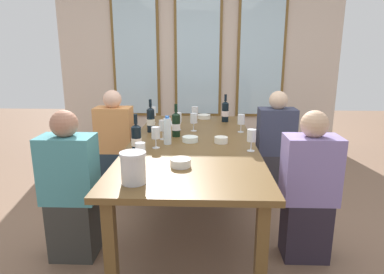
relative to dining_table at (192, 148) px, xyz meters
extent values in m
plane|color=brown|center=(0.00, 0.00, -0.68)|extent=(12.00, 12.00, 0.00)
cube|color=beige|center=(0.00, 2.48, 0.77)|extent=(4.27, 0.06, 2.90)
cube|color=brown|center=(-0.95, 2.43, 0.77)|extent=(0.72, 0.03, 1.88)
cube|color=silver|center=(-0.95, 2.41, 0.77)|extent=(0.64, 0.01, 1.80)
cube|color=brown|center=(0.00, 2.43, 0.77)|extent=(0.72, 0.03, 1.88)
cube|color=silver|center=(0.00, 2.41, 0.77)|extent=(0.64, 0.01, 1.80)
cube|color=brown|center=(0.95, 2.43, 0.77)|extent=(0.72, 0.03, 1.88)
cube|color=silver|center=(0.95, 2.41, 0.77)|extent=(0.64, 0.01, 1.80)
cube|color=brown|center=(0.00, 0.00, 0.04)|extent=(1.07, 2.37, 0.04)
cube|color=brown|center=(-0.44, -1.09, -0.33)|extent=(0.07, 0.07, 0.70)
cube|color=brown|center=(0.44, -1.09, -0.33)|extent=(0.07, 0.07, 0.70)
cube|color=brown|center=(-0.44, 1.09, -0.33)|extent=(0.07, 0.07, 0.70)
cube|color=brown|center=(0.44, 1.09, -0.33)|extent=(0.07, 0.07, 0.70)
cylinder|color=white|center=(-0.27, 0.71, 0.07)|extent=(0.24, 0.24, 0.01)
cylinder|color=silver|center=(-0.31, -0.96, 0.15)|extent=(0.14, 0.14, 0.17)
cylinder|color=silver|center=(-0.31, -0.96, 0.24)|extent=(0.16, 0.16, 0.02)
cylinder|color=black|center=(-0.41, -0.37, 0.17)|extent=(0.07, 0.07, 0.21)
cone|color=black|center=(-0.41, -0.37, 0.28)|extent=(0.07, 0.07, 0.02)
cylinder|color=black|center=(-0.41, -0.37, 0.33)|extent=(0.03, 0.03, 0.08)
cylinder|color=#F2DFCF|center=(-0.41, -0.37, 0.16)|extent=(0.08, 0.08, 0.06)
cylinder|color=black|center=(0.33, 0.86, 0.17)|extent=(0.07, 0.07, 0.21)
cone|color=black|center=(0.33, 0.86, 0.28)|extent=(0.07, 0.07, 0.02)
cylinder|color=black|center=(0.33, 0.86, 0.33)|extent=(0.03, 0.03, 0.08)
cylinder|color=silver|center=(0.33, 0.86, 0.16)|extent=(0.08, 0.08, 0.06)
cylinder|color=black|center=(-0.15, 0.17, 0.16)|extent=(0.08, 0.08, 0.20)
cone|color=black|center=(-0.15, 0.17, 0.28)|extent=(0.08, 0.08, 0.02)
cylinder|color=black|center=(-0.15, 0.17, 0.33)|extent=(0.03, 0.03, 0.08)
cylinder|color=white|center=(-0.15, 0.17, 0.15)|extent=(0.08, 0.08, 0.06)
cylinder|color=black|center=(-0.41, 0.34, 0.17)|extent=(0.07, 0.07, 0.22)
cone|color=black|center=(-0.41, 0.34, 0.29)|extent=(0.07, 0.07, 0.02)
cylinder|color=black|center=(-0.41, 0.34, 0.34)|extent=(0.03, 0.03, 0.08)
cylinder|color=silver|center=(-0.41, 0.34, 0.16)|extent=(0.08, 0.08, 0.06)
cylinder|color=white|center=(0.25, -0.04, 0.09)|extent=(0.11, 0.11, 0.05)
cylinder|color=white|center=(0.10, 1.03, 0.09)|extent=(0.15, 0.15, 0.05)
cylinder|color=white|center=(-0.05, -0.66, 0.09)|extent=(0.14, 0.14, 0.05)
cylinder|color=white|center=(-0.02, -0.01, 0.09)|extent=(0.14, 0.14, 0.05)
cylinder|color=white|center=(-0.20, -0.09, 0.17)|extent=(0.06, 0.06, 0.22)
cylinder|color=blue|center=(-0.20, -0.09, 0.29)|extent=(0.04, 0.04, 0.02)
cylinder|color=white|center=(0.47, -0.28, 0.07)|extent=(0.06, 0.06, 0.00)
cylinder|color=white|center=(0.47, -0.28, 0.11)|extent=(0.01, 0.01, 0.07)
cylinder|color=white|center=(0.47, -0.28, 0.19)|extent=(0.07, 0.07, 0.09)
cylinder|color=maroon|center=(0.47, -0.28, 0.16)|extent=(0.06, 0.06, 0.03)
cylinder|color=white|center=(-0.29, -0.22, 0.07)|extent=(0.06, 0.06, 0.00)
cylinder|color=white|center=(-0.29, -0.22, 0.11)|extent=(0.01, 0.01, 0.07)
cylinder|color=white|center=(-0.29, -0.22, 0.19)|extent=(0.07, 0.07, 0.09)
cylinder|color=white|center=(-0.46, 0.78, 0.07)|extent=(0.06, 0.06, 0.00)
cylinder|color=white|center=(-0.46, 0.78, 0.11)|extent=(0.01, 0.01, 0.07)
cylinder|color=white|center=(-0.46, 0.78, 0.19)|extent=(0.07, 0.07, 0.09)
cylinder|color=beige|center=(-0.46, 0.78, 0.16)|extent=(0.06, 0.06, 0.04)
cylinder|color=white|center=(-0.26, 0.06, 0.07)|extent=(0.06, 0.06, 0.00)
cylinder|color=white|center=(-0.26, 0.06, 0.11)|extent=(0.01, 0.01, 0.07)
cylinder|color=white|center=(-0.26, 0.06, 0.19)|extent=(0.07, 0.07, 0.09)
cylinder|color=#590C19|center=(-0.26, 0.06, 0.15)|extent=(0.06, 0.06, 0.02)
cylinder|color=white|center=(-0.32, -0.70, 0.07)|extent=(0.06, 0.06, 0.00)
cylinder|color=white|center=(-0.32, -0.70, 0.11)|extent=(0.01, 0.01, 0.07)
cylinder|color=white|center=(-0.32, -0.70, 0.19)|extent=(0.07, 0.07, 0.09)
cylinder|color=#590C19|center=(-0.32, -0.70, 0.16)|extent=(0.06, 0.06, 0.03)
cylinder|color=white|center=(0.00, 0.39, 0.07)|extent=(0.06, 0.06, 0.00)
cylinder|color=white|center=(0.00, 0.39, 0.11)|extent=(0.01, 0.01, 0.07)
cylinder|color=white|center=(0.00, 0.39, 0.19)|extent=(0.07, 0.07, 0.09)
cylinder|color=white|center=(0.46, 0.36, 0.07)|extent=(0.06, 0.06, 0.00)
cylinder|color=white|center=(0.46, 0.36, 0.11)|extent=(0.01, 0.01, 0.07)
cylinder|color=white|center=(0.46, 0.36, 0.19)|extent=(0.07, 0.07, 0.09)
cylinder|color=beige|center=(0.46, 0.36, 0.16)|extent=(0.06, 0.06, 0.03)
cylinder|color=white|center=(0.00, 0.81, 0.07)|extent=(0.06, 0.06, 0.00)
cylinder|color=white|center=(0.00, 0.81, 0.11)|extent=(0.01, 0.01, 0.07)
cylinder|color=white|center=(0.00, 0.81, 0.19)|extent=(0.07, 0.07, 0.09)
cylinder|color=#590C19|center=(0.00, 0.81, 0.16)|extent=(0.06, 0.06, 0.04)
cylinder|color=white|center=(-0.15, 0.43, 0.07)|extent=(0.06, 0.06, 0.00)
cylinder|color=white|center=(-0.15, 0.43, 0.11)|extent=(0.01, 0.01, 0.07)
cylinder|color=white|center=(-0.15, 0.43, 0.19)|extent=(0.07, 0.07, 0.09)
cylinder|color=maroon|center=(-0.15, 0.43, 0.16)|extent=(0.06, 0.06, 0.04)
cube|color=#343330|center=(-0.86, -0.60, -0.45)|extent=(0.32, 0.24, 0.45)
cube|color=teal|center=(-0.86, -0.60, 0.01)|extent=(0.38, 0.24, 0.48)
sphere|color=#A56F57|center=(-0.86, -0.60, 0.34)|extent=(0.19, 0.19, 0.19)
cube|color=#29212E|center=(0.86, -0.54, -0.45)|extent=(0.32, 0.24, 0.45)
cube|color=#8370AD|center=(0.86, -0.54, 0.01)|extent=(0.38, 0.24, 0.48)
sphere|color=tan|center=(0.86, -0.54, 0.34)|extent=(0.19, 0.19, 0.19)
cube|color=#243442|center=(-0.86, 0.64, -0.45)|extent=(0.32, 0.24, 0.45)
cube|color=#DC9151|center=(-0.86, 0.64, 0.01)|extent=(0.38, 0.24, 0.48)
sphere|color=beige|center=(-0.86, 0.64, 0.34)|extent=(0.19, 0.19, 0.19)
cube|color=#35333A|center=(0.86, 0.62, -0.45)|extent=(0.32, 0.24, 0.45)
cube|color=#393F58|center=(0.86, 0.62, 0.01)|extent=(0.38, 0.24, 0.48)
sphere|color=beige|center=(0.86, 0.62, 0.34)|extent=(0.19, 0.19, 0.19)
camera|label=1|loc=(0.10, -2.81, 0.82)|focal=31.46mm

